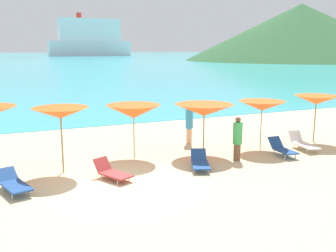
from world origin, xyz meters
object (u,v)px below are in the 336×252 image
Objects in this scene: lounge_chair_4 at (112,172)px; umbrella_7 at (316,100)px; umbrella_4 at (134,112)px; umbrella_5 at (204,110)px; umbrella_6 at (262,106)px; lounge_chair_0 at (200,162)px; beachgoer_1 at (189,122)px; lounge_chair_7 at (282,148)px; cruise_ship at (90,39)px; umbrella_3 at (60,113)px; beachgoer_2 at (237,138)px; lounge_chair_3 at (303,143)px; lounge_chair_8 at (13,183)px.

umbrella_7 is at bearing -17.62° from lounge_chair_4.
umbrella_4 is 0.96× the size of umbrella_5.
umbrella_6 is at bearing -3.42° from umbrella_5.
umbrella_7 is 1.26× the size of lounge_chair_0.
lounge_chair_4 is at bearing 129.31° from beachgoer_1.
cruise_ship is at bearing 83.41° from lounge_chair_7.
umbrella_3 is 1.35× the size of beachgoer_2.
lounge_chair_3 is at bearing -123.39° from beachgoer_1.
umbrella_3 is at bearing 111.25° from beachgoer_1.
lounge_chair_3 is (-1.40, -0.85, -1.64)m from umbrella_7.
lounge_chair_4 is at bearing -46.50° from umbrella_3.
lounge_chair_4 is (-8.39, -0.46, -0.03)m from lounge_chair_3.
lounge_chair_3 is (6.89, -1.67, -1.53)m from umbrella_4.
umbrella_3 reaches higher than lounge_chair_3.
umbrella_5 is 3.45m from lounge_chair_7.
lounge_chair_3 is at bearing -5.43° from umbrella_3.
umbrella_3 is 1.33× the size of lounge_chair_0.
umbrella_3 is 1.01× the size of umbrella_4.
beachgoer_2 reaches higher than lounge_chair_0.
lounge_chair_8 is at bearing 116.31° from beachgoer_1.
cruise_ship reaches higher than beachgoer_2.
beachgoer_1 is (0.32, 1.89, -0.84)m from umbrella_5.
lounge_chair_0 is at bearing -102.92° from cruise_ship.
lounge_chair_7 is (6.95, 0.05, 0.05)m from lounge_chair_4.
cruise_ship is (46.67, 221.51, 7.71)m from umbrella_5.
cruise_ship reaches higher than lounge_chair_8.
cruise_ship is (44.03, 221.67, 7.68)m from umbrella_6.
beachgoer_2 is at bearing -22.78° from lounge_chair_4.
umbrella_7 reaches higher than umbrella_5.
umbrella_6 reaches higher than lounge_chair_4.
umbrella_4 is at bearing 14.77° from umbrella_3.
umbrella_5 is 1.41× the size of lounge_chair_3.
umbrella_3 is 5.49m from umbrella_5.
umbrella_7 reaches higher than lounge_chair_8.
umbrella_4 reaches higher than lounge_chair_8.
umbrella_6 is 4.20m from lounge_chair_0.
lounge_chair_8 is at bearing 124.17° from beachgoer_2.
umbrella_3 is at bearing 22.90° from lounge_chair_8.
lounge_chair_4 is (-4.17, -1.43, -1.55)m from umbrella_5.
umbrella_7 is (2.98, 0.04, 0.08)m from umbrella_6.
umbrella_5 is at bearing 173.15° from beachgoer_1.
umbrella_6 is at bearing 100.77° from lounge_chair_7.
umbrella_4 is 1.23× the size of beachgoer_1.
umbrella_3 is 8.13m from umbrella_6.
umbrella_5 is at bearing 176.58° from umbrella_6.
umbrella_7 is at bearing 39.24° from lounge_chair_3.
lounge_chair_7 reaches higher than lounge_chair_4.
umbrella_5 reaches higher than beachgoer_1.
beachgoer_2 is (0.45, -3.11, -0.09)m from beachgoer_1.
cruise_ship is at bearing 77.41° from umbrella_4.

